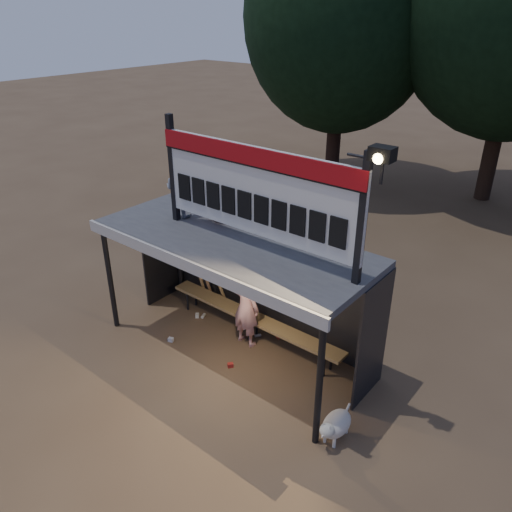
% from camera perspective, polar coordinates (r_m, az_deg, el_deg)
% --- Properties ---
extents(ground, '(80.00, 80.00, 0.00)m').
position_cam_1_polar(ground, '(9.61, -2.47, -10.67)').
color(ground, '#503B28').
rests_on(ground, ground).
extents(player, '(0.60, 0.41, 1.61)m').
position_cam_1_polar(player, '(9.35, -1.17, -5.84)').
color(player, white).
rests_on(player, ground).
extents(child_a, '(0.57, 0.49, 1.02)m').
position_cam_1_polar(child_a, '(9.28, -8.89, 7.54)').
color(child_a, gray).
rests_on(child_a, dugout_shelter).
extents(child_b, '(0.58, 0.44, 1.08)m').
position_cam_1_polar(child_b, '(8.97, -4.11, 7.30)').
color(child_b, '#A82519').
rests_on(child_b, dugout_shelter).
extents(dugout_shelter, '(5.10, 2.08, 2.32)m').
position_cam_1_polar(dugout_shelter, '(8.78, -1.66, -0.30)').
color(dugout_shelter, '#424345').
rests_on(dugout_shelter, ground).
extents(scoreboard_assembly, '(4.10, 0.27, 1.99)m').
position_cam_1_polar(scoreboard_assembly, '(7.69, 0.15, 7.68)').
color(scoreboard_assembly, black).
rests_on(scoreboard_assembly, dugout_shelter).
extents(bench, '(4.00, 0.35, 0.48)m').
position_cam_1_polar(bench, '(9.70, -0.36, -7.11)').
color(bench, olive).
rests_on(bench, ground).
extents(tree_left, '(6.46, 6.46, 9.27)m').
position_cam_1_polar(tree_left, '(18.13, 9.83, 25.40)').
color(tree_left, black).
rests_on(tree_left, ground).
extents(dog, '(0.36, 0.81, 0.49)m').
position_cam_1_polar(dog, '(7.88, 9.06, -18.51)').
color(dog, silver).
rests_on(dog, ground).
extents(bats, '(0.67, 0.35, 0.84)m').
position_cam_1_polar(bats, '(10.62, -4.94, -3.97)').
color(bats, '#A17A4B').
rests_on(bats, ground).
extents(litter, '(1.87, 1.50, 0.08)m').
position_cam_1_polar(litter, '(9.97, -3.96, -8.88)').
color(litter, '#B4261E').
rests_on(litter, ground).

